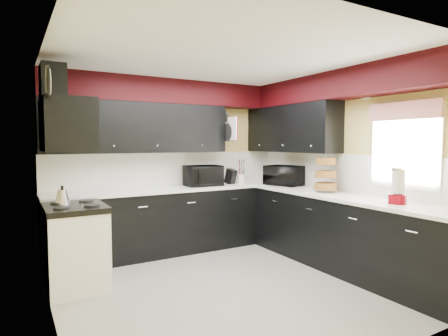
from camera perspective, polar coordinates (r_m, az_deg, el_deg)
name	(u,v)px	position (r m, az deg, el deg)	size (l,w,h in m)	color
ground	(228,284)	(4.42, 0.69, -17.28)	(3.60, 3.60, 0.00)	gray
wall_back	(168,165)	(5.75, -8.47, 0.43)	(3.60, 0.06, 2.50)	#E0C666
wall_right	(344,168)	(5.28, 17.77, -0.03)	(0.06, 3.60, 2.50)	#E0C666
wall_left	(50,183)	(3.57, -25.01, -2.06)	(0.06, 3.60, 2.50)	#E0C666
ceiling	(229,59)	(4.21, 0.72, 16.28)	(3.60, 3.60, 0.06)	white
cab_back	(177,221)	(5.58, -7.24, -7.96)	(3.60, 0.60, 0.90)	black
cab_right	(344,234)	(4.98, 17.80, -9.59)	(0.60, 3.00, 0.90)	black
counter_back	(176,189)	(5.50, -7.29, -3.17)	(3.62, 0.64, 0.04)	white
counter_right	(345,197)	(4.89, 17.92, -4.23)	(0.64, 3.02, 0.04)	white
splash_back	(169,169)	(5.75, -8.42, -0.17)	(3.60, 0.02, 0.50)	white
splash_right	(343,173)	(5.28, 17.68, -0.69)	(0.02, 3.60, 0.50)	white
upper_back	(139,128)	(5.41, -12.80, 5.98)	(2.60, 0.35, 0.70)	black
upper_right	(290,129)	(5.80, 10.09, 5.88)	(0.35, 1.80, 0.70)	black
soffit_back	(172,92)	(5.62, -7.90, 11.34)	(3.60, 0.36, 0.35)	black
soffit_right	(347,85)	(5.06, 18.17, 11.99)	(0.36, 3.24, 0.35)	black
stove	(76,249)	(4.49, -21.65, -11.44)	(0.60, 0.75, 0.86)	white
cooktop	(75,208)	(4.39, -21.80, -5.64)	(0.62, 0.77, 0.06)	black
hood	(67,125)	(4.33, -22.77, 6.02)	(0.50, 0.78, 0.55)	black
hood_duct	(53,84)	(4.35, -24.65, 11.51)	(0.24, 0.40, 0.40)	black
window	(405,147)	(4.70, 25.88, 2.95)	(0.03, 0.86, 0.96)	white
valance	(403,111)	(4.66, 25.64, 7.87)	(0.04, 0.88, 0.20)	red
pan_top	(223,116)	(5.88, -0.11, 7.86)	(0.03, 0.22, 0.40)	black
pan_mid	(227,132)	(5.76, 0.54, 5.46)	(0.03, 0.28, 0.46)	black
pan_low	(219,135)	(5.98, -0.73, 5.11)	(0.03, 0.24, 0.42)	black
cut_board	(232,129)	(5.66, 1.24, 5.99)	(0.03, 0.26, 0.35)	white
baskets	(326,174)	(5.12, 15.23, -0.89)	(0.27, 0.27, 0.50)	brown
clock	(48,82)	(3.85, -25.29, 11.79)	(0.03, 0.30, 0.30)	black
deco_plate	(366,90)	(5.06, 20.77, 11.09)	(0.03, 0.24, 0.24)	white
toaster_oven	(204,176)	(5.66, -3.14, -1.17)	(0.53, 0.44, 0.31)	black
microwave	(284,175)	(5.80, 9.17, -1.13)	(0.54, 0.37, 0.30)	black
utensil_crock	(241,179)	(5.96, 2.68, -1.65)	(0.14, 0.14, 0.15)	silver
knife_block	(231,177)	(5.90, 1.02, -1.30)	(0.11, 0.15, 0.24)	black
kettle	(62,197)	(4.54, -23.41, -4.02)	(0.17, 0.17, 0.15)	#B3B3B8
dispenser_a	(400,189)	(4.42, 25.26, -2.87)	(0.12, 0.12, 0.33)	#5A1609
dispenser_b	(397,188)	(4.41, 24.81, -2.73)	(0.13, 0.13, 0.35)	#5F0A17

